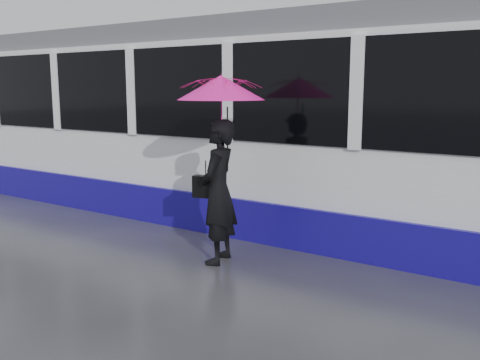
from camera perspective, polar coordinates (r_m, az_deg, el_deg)
The scene contains 5 objects.
ground at distance 6.63m, azimuth 1.02°, elevation -10.19°, with size 90.00×90.00×0.00m, color #2B2B30.
rails at distance 8.73m, azimuth 10.12°, elevation -5.33°, with size 34.00×1.51×0.02m.
woman at distance 6.92m, azimuth -2.33°, elevation -1.28°, with size 0.68×0.45×1.88m, color black.
umbrella at distance 6.76m, azimuth -2.05°, elevation 8.01°, with size 1.37×1.37×1.27m.
handbag at distance 7.06m, azimuth -3.67°, elevation -0.70°, with size 0.36×0.23×0.47m.
Camera 1 is at (3.42, -5.21, 2.27)m, focal length 40.00 mm.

